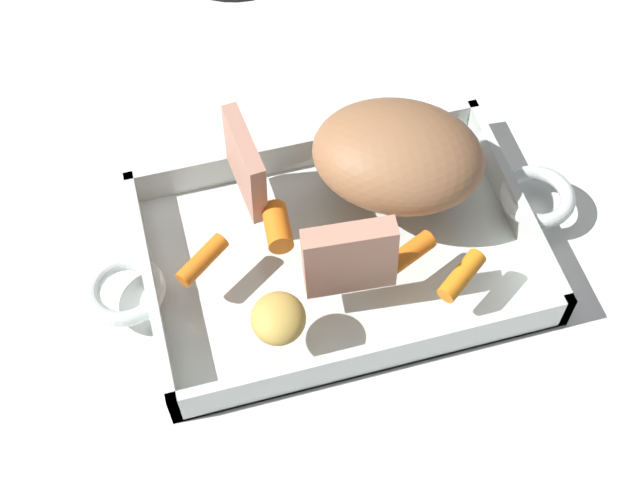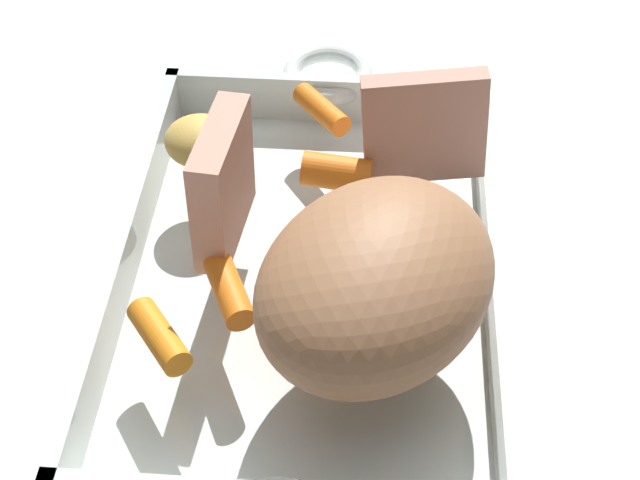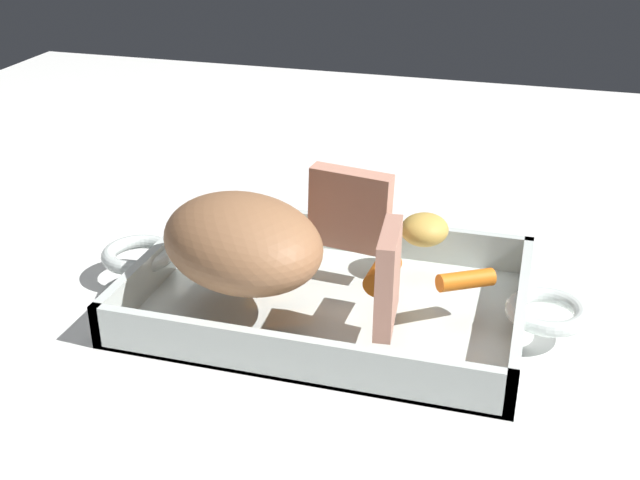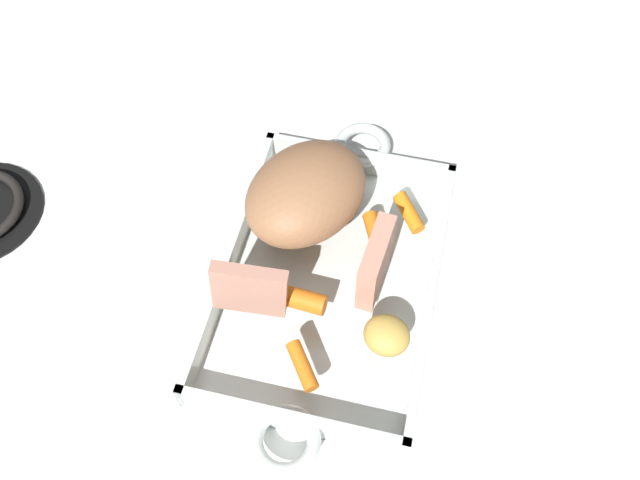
# 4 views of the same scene
# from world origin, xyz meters

# --- Properties ---
(ground_plane) EXTENTS (1.75, 1.75, 0.00)m
(ground_plane) POSITION_xyz_m (0.00, 0.00, 0.00)
(ground_plane) COLOR white
(roasting_dish) EXTENTS (0.47, 0.25, 0.04)m
(roasting_dish) POSITION_xyz_m (0.00, 0.00, 0.01)
(roasting_dish) COLOR silver
(roasting_dish) RESTS_ON ground_plane
(pork_roast) EXTENTS (0.20, 0.18, 0.08)m
(pork_roast) POSITION_xyz_m (-0.07, -0.04, 0.08)
(pork_roast) COLOR #9A6945
(pork_roast) RESTS_ON roasting_dish
(roast_slice_thin) EXTENTS (0.02, 0.09, 0.09)m
(roast_slice_thin) POSITION_xyz_m (0.07, -0.07, 0.08)
(roast_slice_thin) COLOR tan
(roast_slice_thin) RESTS_ON roasting_dish
(roast_slice_outer) EXTENTS (0.08, 0.03, 0.08)m
(roast_slice_outer) POSITION_xyz_m (0.01, 0.05, 0.08)
(roast_slice_outer) COLOR tan
(roast_slice_outer) RESTS_ON roasting_dish
(baby_carrot_short) EXTENTS (0.05, 0.05, 0.02)m
(baby_carrot_short) POSITION_xyz_m (-0.09, 0.08, 0.05)
(baby_carrot_short) COLOR orange
(baby_carrot_short) RESTS_ON roasting_dish
(baby_carrot_center_right) EXTENTS (0.03, 0.05, 0.03)m
(baby_carrot_center_right) POSITION_xyz_m (0.05, -0.01, 0.05)
(baby_carrot_center_right) COLOR orange
(baby_carrot_center_right) RESTS_ON roasting_dish
(baby_carrot_southwest) EXTENTS (0.05, 0.05, 0.02)m
(baby_carrot_southwest) POSITION_xyz_m (0.13, 0.00, 0.05)
(baby_carrot_southwest) COLOR orange
(baby_carrot_southwest) RESTS_ON roasting_dish
(baby_carrot_southeast) EXTENTS (0.05, 0.04, 0.02)m
(baby_carrot_southeast) POSITION_xyz_m (-0.05, 0.04, 0.05)
(baby_carrot_southeast) COLOR orange
(baby_carrot_southeast) RESTS_ON roasting_dish
(potato_halved) EXTENTS (0.06, 0.06, 0.03)m
(potato_halved) POSITION_xyz_m (0.08, 0.08, 0.06)
(potato_halved) COLOR gold
(potato_halved) RESTS_ON roasting_dish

